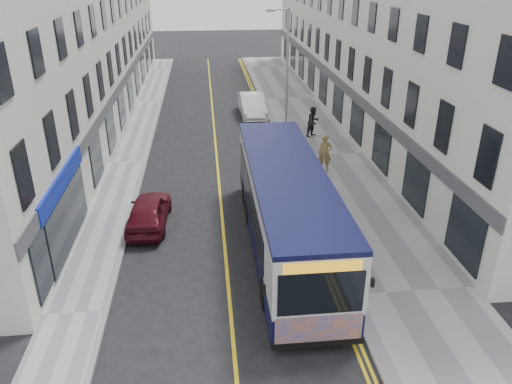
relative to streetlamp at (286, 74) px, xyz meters
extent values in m
plane|color=black|center=(-4.17, -14.00, -4.38)|extent=(140.00, 140.00, 0.00)
cube|color=gray|center=(2.08, -2.00, -4.32)|extent=(4.50, 64.00, 0.12)
cube|color=gray|center=(-9.17, -2.00, -4.32)|extent=(2.00, 64.00, 0.12)
cube|color=slate|center=(-0.17, -2.00, -4.32)|extent=(0.18, 64.00, 0.13)
cube|color=slate|center=(-8.17, -2.00, -4.32)|extent=(0.18, 64.00, 0.13)
cube|color=gold|center=(-4.17, -2.00, -4.38)|extent=(0.12, 64.00, 0.01)
cube|color=gold|center=(-0.62, -2.00, -4.38)|extent=(0.10, 64.00, 0.01)
cube|color=gold|center=(-0.42, -2.00, -4.38)|extent=(0.10, 64.00, 0.01)
cube|color=silver|center=(7.33, 7.00, 2.12)|extent=(6.00, 46.00, 13.00)
cube|color=beige|center=(-13.17, 7.00, 2.12)|extent=(6.00, 46.00, 13.00)
cylinder|color=#9A9CA2|center=(0.08, 0.00, -0.38)|extent=(0.14, 0.14, 8.00)
cylinder|color=#9A9CA2|center=(-0.42, 0.00, 3.52)|extent=(1.00, 0.08, 0.08)
cube|color=#9A9CA2|center=(-0.92, 0.00, 3.47)|extent=(0.50, 0.18, 0.12)
cube|color=black|center=(-1.80, -11.93, -3.53)|extent=(2.65, 11.68, 0.96)
cube|color=#BBBDC2|center=(-1.80, -11.93, -2.10)|extent=(2.65, 11.68, 1.91)
cube|color=black|center=(-1.80, -11.93, -1.06)|extent=(2.67, 11.68, 0.17)
cube|color=black|center=(-3.15, -11.29, -2.31)|extent=(0.04, 9.13, 1.22)
cube|color=black|center=(-0.45, -11.29, -2.31)|extent=(0.04, 9.13, 1.22)
cube|color=black|center=(-1.80, -17.79, -2.21)|extent=(2.39, 0.04, 1.33)
cube|color=orange|center=(-1.80, -17.79, -3.48)|extent=(2.50, 0.04, 1.01)
cube|color=orange|center=(-1.80, -17.80, -1.36)|extent=(2.12, 0.04, 0.30)
cylinder|color=black|center=(-3.00, -15.43, -3.85)|extent=(0.30, 1.06, 1.06)
cylinder|color=black|center=(-0.60, -15.43, -3.85)|extent=(0.30, 1.06, 1.06)
cylinder|color=black|center=(-3.00, -9.59, -3.85)|extent=(0.30, 1.06, 1.06)
cylinder|color=black|center=(-0.60, -9.59, -3.85)|extent=(0.30, 1.06, 1.06)
cylinder|color=black|center=(-3.00, -7.68, -3.85)|extent=(0.30, 1.06, 1.06)
cylinder|color=black|center=(-0.60, -7.68, -3.85)|extent=(0.30, 1.06, 1.06)
imported|color=black|center=(0.23, -13.46, -3.78)|extent=(1.90, 0.92, 0.96)
imported|color=olive|center=(1.47, -4.43, -3.26)|extent=(0.81, 0.62, 2.00)
imported|color=black|center=(2.06, 1.33, -3.31)|extent=(1.17, 1.13, 1.90)
imported|color=white|center=(-1.32, 6.69, -3.59)|extent=(1.79, 4.84, 1.58)
imported|color=#490C16|center=(-7.29, -9.38, -3.70)|extent=(1.82, 4.08, 1.36)
camera|label=1|loc=(-4.69, -28.59, 5.98)|focal=35.00mm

